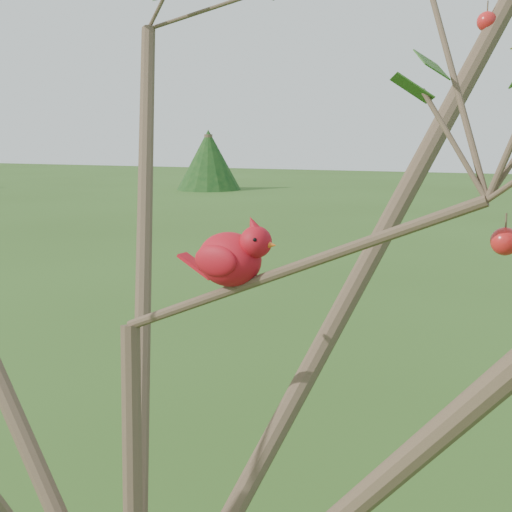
{
  "coord_description": "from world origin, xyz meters",
  "views": [
    {
      "loc": [
        0.62,
        -0.96,
        2.29
      ],
      "look_at": [
        0.2,
        0.08,
        2.1
      ],
      "focal_mm": 50.0,
      "sensor_mm": 36.0,
      "label": 1
    }
  ],
  "objects": [
    {
      "name": "crabapple_tree",
      "position": [
        0.03,
        -0.02,
        2.12
      ],
      "size": [
        2.35,
        2.05,
        2.95
      ],
      "color": "#443224",
      "rests_on": "ground"
    },
    {
      "name": "cardinal",
      "position": [
        0.16,
        0.08,
        2.09
      ],
      "size": [
        0.19,
        0.1,
        0.13
      ],
      "rotation": [
        0.0,
        0.0,
        -0.15
      ],
      "color": "#B00F1A",
      "rests_on": "ground"
    }
  ]
}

